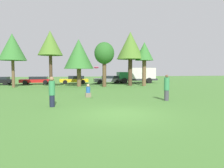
{
  "coord_description": "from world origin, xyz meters",
  "views": [
    {
      "loc": [
        -2.34,
        -9.14,
        2.04
      ],
      "look_at": [
        0.48,
        3.76,
        1.16
      ],
      "focal_mm": 32.39,
      "sensor_mm": 36.0,
      "label": 1
    }
  ],
  "objects_px": {
    "frisbee": "(96,68)",
    "parked_car_grey": "(108,79)",
    "tree_4": "(130,46)",
    "tree_2": "(79,54)",
    "delivery_truck_green": "(137,75)",
    "person_catcher": "(167,88)",
    "person_thrower": "(52,92)",
    "tree_1": "(50,44)",
    "tree_0": "(12,47)",
    "tree_5": "(144,53)",
    "parked_car_yellow": "(75,80)",
    "tree_3": "(104,54)",
    "parked_car_red": "(37,80)",
    "bystander_sitting": "(88,92)"
  },
  "relations": [
    {
      "from": "frisbee",
      "to": "parked_car_grey",
      "type": "bearing_deg",
      "value": 76.54
    },
    {
      "from": "tree_4",
      "to": "parked_car_grey",
      "type": "bearing_deg",
      "value": 109.56
    },
    {
      "from": "tree_2",
      "to": "delivery_truck_green",
      "type": "height_order",
      "value": "tree_2"
    },
    {
      "from": "person_catcher",
      "to": "frisbee",
      "type": "distance_m",
      "value": 5.02
    },
    {
      "from": "person_thrower",
      "to": "tree_1",
      "type": "distance_m",
      "value": 14.25
    },
    {
      "from": "person_catcher",
      "to": "tree_0",
      "type": "distance_m",
      "value": 19.48
    },
    {
      "from": "frisbee",
      "to": "tree_2",
      "type": "bearing_deg",
      "value": 91.25
    },
    {
      "from": "tree_5",
      "to": "parked_car_yellow",
      "type": "distance_m",
      "value": 11.56
    },
    {
      "from": "frisbee",
      "to": "tree_3",
      "type": "bearing_deg",
      "value": 77.66
    },
    {
      "from": "frisbee",
      "to": "parked_car_yellow",
      "type": "height_order",
      "value": "frisbee"
    },
    {
      "from": "frisbee",
      "to": "parked_car_red",
      "type": "relative_size",
      "value": 0.06
    },
    {
      "from": "tree_3",
      "to": "parked_car_red",
      "type": "bearing_deg",
      "value": 143.39
    },
    {
      "from": "bystander_sitting",
      "to": "tree_1",
      "type": "distance_m",
      "value": 11.46
    },
    {
      "from": "tree_2",
      "to": "parked_car_yellow",
      "type": "xyz_separation_m",
      "value": [
        -0.38,
        5.42,
        -3.48
      ]
    },
    {
      "from": "person_catcher",
      "to": "frisbee",
      "type": "relative_size",
      "value": 6.08
    },
    {
      "from": "tree_2",
      "to": "parked_car_red",
      "type": "bearing_deg",
      "value": 137.38
    },
    {
      "from": "bystander_sitting",
      "to": "parked_car_red",
      "type": "relative_size",
      "value": 0.22
    },
    {
      "from": "frisbee",
      "to": "bystander_sitting",
      "type": "bearing_deg",
      "value": 93.63
    },
    {
      "from": "person_thrower",
      "to": "tree_1",
      "type": "xyz_separation_m",
      "value": [
        -1.11,
        13.51,
        4.37
      ]
    },
    {
      "from": "person_catcher",
      "to": "delivery_truck_green",
      "type": "distance_m",
      "value": 19.43
    },
    {
      "from": "person_catcher",
      "to": "bystander_sitting",
      "type": "relative_size",
      "value": 1.75
    },
    {
      "from": "tree_0",
      "to": "bystander_sitting",
      "type": "bearing_deg",
      "value": -54.04
    },
    {
      "from": "tree_4",
      "to": "parked_car_yellow",
      "type": "height_order",
      "value": "tree_4"
    },
    {
      "from": "person_thrower",
      "to": "delivery_truck_green",
      "type": "height_order",
      "value": "delivery_truck_green"
    },
    {
      "from": "tree_0",
      "to": "delivery_truck_green",
      "type": "relative_size",
      "value": 0.99
    },
    {
      "from": "tree_5",
      "to": "parked_car_yellow",
      "type": "relative_size",
      "value": 1.34
    },
    {
      "from": "parked_car_yellow",
      "to": "person_thrower",
      "type": "bearing_deg",
      "value": 85.55
    },
    {
      "from": "tree_0",
      "to": "parked_car_red",
      "type": "distance_m",
      "value": 7.06
    },
    {
      "from": "person_thrower",
      "to": "bystander_sitting",
      "type": "xyz_separation_m",
      "value": [
        2.39,
        3.73,
        -0.45
      ]
    },
    {
      "from": "frisbee",
      "to": "parked_car_grey",
      "type": "distance_m",
      "value": 19.84
    },
    {
      "from": "tree_4",
      "to": "tree_5",
      "type": "distance_m",
      "value": 2.06
    },
    {
      "from": "person_thrower",
      "to": "parked_car_yellow",
      "type": "height_order",
      "value": "person_thrower"
    },
    {
      "from": "frisbee",
      "to": "parked_car_red",
      "type": "height_order",
      "value": "frisbee"
    },
    {
      "from": "person_catcher",
      "to": "parked_car_grey",
      "type": "distance_m",
      "value": 19.02
    },
    {
      "from": "parked_car_grey",
      "to": "delivery_truck_green",
      "type": "bearing_deg",
      "value": 179.41
    },
    {
      "from": "tree_2",
      "to": "tree_5",
      "type": "distance_m",
      "value": 8.63
    },
    {
      "from": "frisbee",
      "to": "tree_0",
      "type": "distance_m",
      "value": 16.56
    },
    {
      "from": "parked_car_grey",
      "to": "bystander_sitting",
      "type": "bearing_deg",
      "value": 74.36
    },
    {
      "from": "tree_4",
      "to": "parked_car_grey",
      "type": "xyz_separation_m",
      "value": [
        -1.92,
        5.4,
        -4.66
      ]
    },
    {
      "from": "tree_2",
      "to": "tree_3",
      "type": "height_order",
      "value": "tree_2"
    },
    {
      "from": "person_thrower",
      "to": "parked_car_grey",
      "type": "xyz_separation_m",
      "value": [
        7.2,
        19.81,
        -0.22
      ]
    },
    {
      "from": "parked_car_yellow",
      "to": "delivery_truck_green",
      "type": "xyz_separation_m",
      "value": [
        10.09,
        -0.34,
        0.69
      ]
    },
    {
      "from": "tree_1",
      "to": "parked_car_grey",
      "type": "distance_m",
      "value": 11.39
    },
    {
      "from": "tree_1",
      "to": "tree_3",
      "type": "relative_size",
      "value": 1.21
    },
    {
      "from": "tree_2",
      "to": "tree_5",
      "type": "xyz_separation_m",
      "value": [
        8.59,
        -0.82,
        0.3
      ]
    },
    {
      "from": "bystander_sitting",
      "to": "tree_3",
      "type": "height_order",
      "value": "tree_3"
    },
    {
      "from": "person_catcher",
      "to": "tree_3",
      "type": "distance_m",
      "value": 13.12
    },
    {
      "from": "tree_1",
      "to": "tree_3",
      "type": "height_order",
      "value": "tree_1"
    },
    {
      "from": "parked_car_yellow",
      "to": "delivery_truck_green",
      "type": "bearing_deg",
      "value": 179.06
    },
    {
      "from": "parked_car_yellow",
      "to": "tree_3",
      "type": "bearing_deg",
      "value": 118.51
    }
  ]
}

